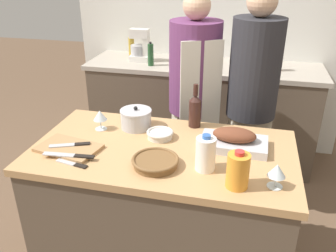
% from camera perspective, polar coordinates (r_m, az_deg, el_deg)
% --- Properties ---
extents(kitchen_island, '(1.41, 0.77, 0.87)m').
position_cam_1_polar(kitchen_island, '(2.16, -0.73, -13.67)').
color(kitchen_island, brown).
rests_on(kitchen_island, ground_plane).
extents(back_counter, '(2.10, 0.60, 0.92)m').
position_cam_1_polar(back_counter, '(3.41, 5.35, 2.31)').
color(back_counter, brown).
rests_on(back_counter, ground_plane).
extents(back_wall, '(2.60, 0.10, 2.55)m').
position_cam_1_polar(back_wall, '(3.52, 6.80, 16.79)').
color(back_wall, silver).
rests_on(back_wall, ground_plane).
extents(roasting_pan, '(0.36, 0.22, 0.11)m').
position_cam_1_polar(roasting_pan, '(1.94, 10.54, -2.27)').
color(roasting_pan, '#BCBCC1').
rests_on(roasting_pan, kitchen_island).
extents(wicker_basket, '(0.23, 0.23, 0.04)m').
position_cam_1_polar(wicker_basket, '(1.75, -2.04, -5.72)').
color(wicker_basket, brown).
rests_on(wicker_basket, kitchen_island).
extents(cutting_board, '(0.36, 0.26, 0.02)m').
position_cam_1_polar(cutting_board, '(1.98, -15.65, -3.41)').
color(cutting_board, '#AD7F51').
rests_on(cutting_board, kitchen_island).
extents(stock_pot, '(0.19, 0.19, 0.14)m').
position_cam_1_polar(stock_pot, '(2.13, -5.15, 1.18)').
color(stock_pot, '#B7B7BC').
rests_on(stock_pot, kitchen_island).
extents(mixing_bowl, '(0.15, 0.15, 0.04)m').
position_cam_1_polar(mixing_bowl, '(2.02, -1.29, -1.30)').
color(mixing_bowl, beige).
rests_on(mixing_bowl, kitchen_island).
extents(juice_jug, '(0.10, 0.10, 0.18)m').
position_cam_1_polar(juice_jug, '(1.61, 11.14, -7.02)').
color(juice_jug, orange).
rests_on(juice_jug, kitchen_island).
extents(milk_jug, '(0.10, 0.10, 0.19)m').
position_cam_1_polar(milk_jug, '(1.71, 6.05, -4.44)').
color(milk_jug, white).
rests_on(milk_jug, kitchen_island).
extents(wine_bottle_green, '(0.07, 0.07, 0.27)m').
position_cam_1_polar(wine_bottle_green, '(2.13, 4.35, 2.56)').
color(wine_bottle_green, '#381E19').
rests_on(wine_bottle_green, kitchen_island).
extents(wine_glass_left, '(0.08, 0.08, 0.12)m').
position_cam_1_polar(wine_glass_left, '(1.65, 17.07, -6.94)').
color(wine_glass_left, silver).
rests_on(wine_glass_left, kitchen_island).
extents(wine_glass_right, '(0.08, 0.08, 0.12)m').
position_cam_1_polar(wine_glass_right, '(2.13, -10.85, 1.60)').
color(wine_glass_right, silver).
rests_on(wine_glass_right, kitchen_island).
extents(knife_chef, '(0.27, 0.05, 0.01)m').
position_cam_1_polar(knife_chef, '(1.88, -15.40, -4.57)').
color(knife_chef, '#B7B7BC').
rests_on(knife_chef, cutting_board).
extents(knife_paring, '(0.21, 0.11, 0.01)m').
position_cam_1_polar(knife_paring, '(1.98, -15.25, -2.93)').
color(knife_paring, '#B7B7BC').
rests_on(knife_paring, cutting_board).
extents(knife_bread, '(0.18, 0.07, 0.01)m').
position_cam_1_polar(knife_bread, '(1.84, -15.01, -5.87)').
color(knife_bread, '#B7B7BC').
rests_on(knife_bread, kitchen_island).
extents(stand_mixer, '(0.18, 0.14, 0.29)m').
position_cam_1_polar(stand_mixer, '(3.34, -4.51, 12.40)').
color(stand_mixer, silver).
rests_on(stand_mixer, back_counter).
extents(condiment_bottle_tall, '(0.05, 0.05, 0.21)m').
position_cam_1_polar(condiment_bottle_tall, '(3.19, -2.80, 11.35)').
color(condiment_bottle_tall, '#234C28').
rests_on(condiment_bottle_tall, back_counter).
extents(condiment_bottle_short, '(0.06, 0.06, 0.21)m').
position_cam_1_polar(condiment_bottle_short, '(3.15, 16.59, 10.20)').
color(condiment_bottle_short, maroon).
rests_on(condiment_bottle_short, back_counter).
extents(condiment_bottle_extra, '(0.06, 0.06, 0.20)m').
position_cam_1_polar(condiment_bottle_extra, '(3.51, -5.88, 12.51)').
color(condiment_bottle_extra, '#B28E2D').
rests_on(condiment_bottle_extra, back_counter).
extents(person_cook_aproned, '(0.39, 0.41, 1.60)m').
position_cam_1_polar(person_cook_aproned, '(2.61, 4.20, 4.83)').
color(person_cook_aproned, beige).
rests_on(person_cook_aproned, ground_plane).
extents(person_cook_guest, '(0.34, 0.34, 1.65)m').
position_cam_1_polar(person_cook_guest, '(2.53, 13.27, 4.28)').
color(person_cook_guest, beige).
rests_on(person_cook_guest, ground_plane).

